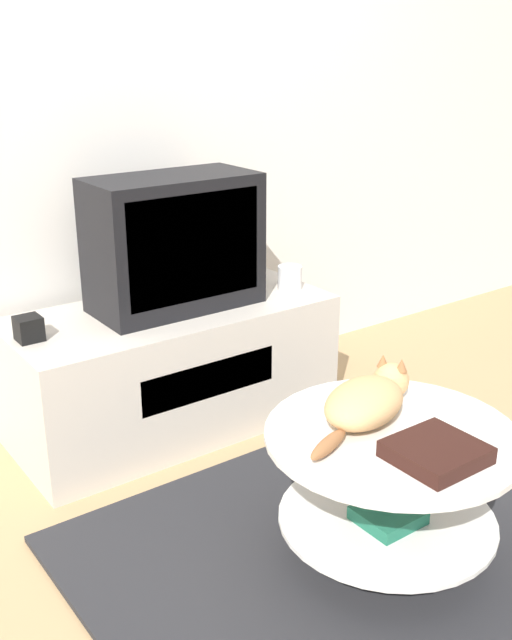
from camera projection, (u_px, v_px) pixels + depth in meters
ground_plane at (358, 567)px, 2.21m from camera, size 12.00×12.00×0.00m
wall_back at (112, 86)px, 2.87m from camera, size 8.00×0.05×2.60m
rug at (358, 564)px, 2.21m from camera, size 1.51×1.40×0.02m
tv_stand at (172, 368)px, 2.96m from camera, size 1.25×0.56×0.50m
tv at (174, 243)px, 2.81m from camera, size 0.63×0.32×0.50m
speaker at (29, 329)px, 2.55m from camera, size 0.08×0.08×0.08m
mug at (290, 278)px, 3.08m from camera, size 0.10×0.10×0.10m
coffee_table at (389, 478)px, 2.14m from camera, size 0.72×0.72×0.41m
dvd_box at (436, 452)px, 1.95m from camera, size 0.22×0.21×0.05m
cat at (368, 400)px, 2.15m from camera, size 0.52×0.29×0.13m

